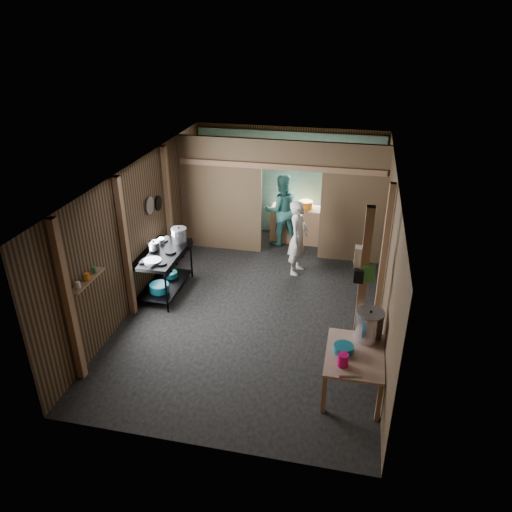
% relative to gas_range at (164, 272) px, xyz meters
% --- Properties ---
extents(floor, '(4.50, 7.00, 0.00)m').
position_rel_gas_range_xyz_m(floor, '(1.88, -0.02, -0.44)').
color(floor, black).
rests_on(floor, ground).
extents(ceiling, '(4.50, 7.00, 0.00)m').
position_rel_gas_range_xyz_m(ceiling, '(1.88, -0.02, 2.16)').
color(ceiling, '#4F4D4C').
rests_on(ceiling, ground).
extents(wall_back, '(4.50, 0.00, 2.60)m').
position_rel_gas_range_xyz_m(wall_back, '(1.88, 3.48, 0.86)').
color(wall_back, brown).
rests_on(wall_back, ground).
extents(wall_front, '(4.50, 0.00, 2.60)m').
position_rel_gas_range_xyz_m(wall_front, '(1.88, -3.52, 0.86)').
color(wall_front, brown).
rests_on(wall_front, ground).
extents(wall_left, '(0.00, 7.00, 2.60)m').
position_rel_gas_range_xyz_m(wall_left, '(-0.37, -0.02, 0.86)').
color(wall_left, brown).
rests_on(wall_left, ground).
extents(wall_right, '(0.00, 7.00, 2.60)m').
position_rel_gas_range_xyz_m(wall_right, '(4.13, -0.02, 0.86)').
color(wall_right, brown).
rests_on(wall_right, ground).
extents(partition_left, '(1.85, 0.10, 2.60)m').
position_rel_gas_range_xyz_m(partition_left, '(0.55, 2.18, 0.86)').
color(partition_left, brown).
rests_on(partition_left, floor).
extents(partition_right, '(1.35, 0.10, 2.60)m').
position_rel_gas_range_xyz_m(partition_right, '(3.46, 2.18, 0.86)').
color(partition_right, brown).
rests_on(partition_right, floor).
extents(partition_header, '(1.30, 0.10, 0.60)m').
position_rel_gas_range_xyz_m(partition_header, '(2.13, 2.18, 1.86)').
color(partition_header, brown).
rests_on(partition_header, wall_back).
extents(turquoise_panel, '(4.40, 0.06, 2.50)m').
position_rel_gas_range_xyz_m(turquoise_panel, '(1.88, 3.42, 0.81)').
color(turquoise_panel, '#75ADAE').
rests_on(turquoise_panel, wall_back).
extents(back_counter, '(1.20, 0.50, 0.85)m').
position_rel_gas_range_xyz_m(back_counter, '(2.18, 2.93, -0.01)').
color(back_counter, '#8E633E').
rests_on(back_counter, floor).
extents(wall_clock, '(0.20, 0.03, 0.20)m').
position_rel_gas_range_xyz_m(wall_clock, '(2.13, 3.38, 1.46)').
color(wall_clock, silver).
rests_on(wall_clock, wall_back).
extents(post_left_a, '(0.10, 0.12, 2.60)m').
position_rel_gas_range_xyz_m(post_left_a, '(-0.30, -2.62, 0.86)').
color(post_left_a, '#8E633E').
rests_on(post_left_a, floor).
extents(post_left_b, '(0.10, 0.12, 2.60)m').
position_rel_gas_range_xyz_m(post_left_b, '(-0.30, -0.82, 0.86)').
color(post_left_b, '#8E633E').
rests_on(post_left_b, floor).
extents(post_left_c, '(0.10, 0.12, 2.60)m').
position_rel_gas_range_xyz_m(post_left_c, '(-0.30, 1.18, 0.86)').
color(post_left_c, '#8E633E').
rests_on(post_left_c, floor).
extents(post_right, '(0.10, 0.12, 2.60)m').
position_rel_gas_range_xyz_m(post_right, '(4.06, -0.22, 0.86)').
color(post_right, '#8E633E').
rests_on(post_right, floor).
extents(post_free, '(0.12, 0.12, 2.60)m').
position_rel_gas_range_xyz_m(post_free, '(3.73, -1.32, 0.86)').
color(post_free, '#8E633E').
rests_on(post_free, floor).
extents(cross_beam, '(4.40, 0.12, 0.12)m').
position_rel_gas_range_xyz_m(cross_beam, '(1.88, 2.13, 1.61)').
color(cross_beam, '#8E633E').
rests_on(cross_beam, wall_left).
extents(pan_lid_big, '(0.03, 0.34, 0.34)m').
position_rel_gas_range_xyz_m(pan_lid_big, '(-0.33, 0.38, 1.21)').
color(pan_lid_big, gray).
rests_on(pan_lid_big, wall_left).
extents(pan_lid_small, '(0.03, 0.30, 0.30)m').
position_rel_gas_range_xyz_m(pan_lid_small, '(-0.33, 0.78, 1.11)').
color(pan_lid_small, black).
rests_on(pan_lid_small, wall_left).
extents(wall_shelf, '(0.14, 0.80, 0.03)m').
position_rel_gas_range_xyz_m(wall_shelf, '(-0.27, -2.12, 0.96)').
color(wall_shelf, '#8E633E').
rests_on(wall_shelf, wall_left).
extents(jar_white, '(0.07, 0.07, 0.10)m').
position_rel_gas_range_xyz_m(jar_white, '(-0.27, -2.37, 1.03)').
color(jar_white, silver).
rests_on(jar_white, wall_shelf).
extents(jar_yellow, '(0.08, 0.08, 0.10)m').
position_rel_gas_range_xyz_m(jar_yellow, '(-0.27, -2.12, 1.03)').
color(jar_yellow, orange).
rests_on(jar_yellow, wall_shelf).
extents(jar_green, '(0.06, 0.06, 0.10)m').
position_rel_gas_range_xyz_m(jar_green, '(-0.27, -1.90, 1.03)').
color(jar_green, '#398433').
rests_on(jar_green, wall_shelf).
extents(bag_white, '(0.22, 0.15, 0.32)m').
position_rel_gas_range_xyz_m(bag_white, '(3.68, -1.24, 1.34)').
color(bag_white, silver).
rests_on(bag_white, post_free).
extents(bag_green, '(0.16, 0.12, 0.24)m').
position_rel_gas_range_xyz_m(bag_green, '(3.80, -1.38, 1.16)').
color(bag_green, '#398433').
rests_on(bag_green, post_free).
extents(bag_black, '(0.14, 0.10, 0.20)m').
position_rel_gas_range_xyz_m(bag_black, '(3.66, -1.40, 1.11)').
color(bag_black, black).
rests_on(bag_black, post_free).
extents(gas_range, '(0.76, 1.49, 0.88)m').
position_rel_gas_range_xyz_m(gas_range, '(0.00, 0.00, 0.00)').
color(gas_range, black).
rests_on(gas_range, floor).
extents(prep_table, '(0.81, 1.12, 0.66)m').
position_rel_gas_range_xyz_m(prep_table, '(3.71, -2.05, -0.11)').
color(prep_table, '#A97B68').
rests_on(prep_table, floor).
extents(stove_pot_large, '(0.36, 0.36, 0.31)m').
position_rel_gas_range_xyz_m(stove_pot_large, '(0.17, 0.50, 0.57)').
color(stove_pot_large, silver).
rests_on(stove_pot_large, gas_range).
extents(stove_pot_med, '(0.26, 0.26, 0.20)m').
position_rel_gas_range_xyz_m(stove_pot_med, '(-0.17, 0.04, 0.52)').
color(stove_pot_med, silver).
rests_on(stove_pot_med, gas_range).
extents(stove_saucepan, '(0.20, 0.20, 0.10)m').
position_rel_gas_range_xyz_m(stove_saucepan, '(-0.17, 0.36, 0.49)').
color(stove_saucepan, silver).
rests_on(stove_saucepan, gas_range).
extents(frying_pan, '(0.46, 0.61, 0.07)m').
position_rel_gas_range_xyz_m(frying_pan, '(0.00, -0.44, 0.47)').
color(frying_pan, gray).
rests_on(frying_pan, gas_range).
extents(blue_tub_front, '(0.37, 0.37, 0.15)m').
position_rel_gas_range_xyz_m(blue_tub_front, '(0.00, -0.27, -0.19)').
color(blue_tub_front, '#0F5C6D').
rests_on(blue_tub_front, gas_range).
extents(blue_tub_back, '(0.27, 0.27, 0.11)m').
position_rel_gas_range_xyz_m(blue_tub_back, '(0.00, 0.30, -0.21)').
color(blue_tub_back, '#0F5C6D').
rests_on(blue_tub_back, gas_range).
extents(stock_pot, '(0.46, 0.46, 0.48)m').
position_rel_gas_range_xyz_m(stock_pot, '(3.88, -1.65, 0.44)').
color(stock_pot, silver).
rests_on(stock_pot, prep_table).
extents(wash_basin, '(0.35, 0.35, 0.11)m').
position_rel_gas_range_xyz_m(wash_basin, '(3.55, -2.04, 0.28)').
color(wash_basin, '#0F5C6D').
rests_on(wash_basin, prep_table).
extents(pink_bucket, '(0.15, 0.15, 0.18)m').
position_rel_gas_range_xyz_m(pink_bucket, '(3.55, -2.35, 0.31)').
color(pink_bucket, '#BF0958').
rests_on(pink_bucket, prep_table).
extents(knife, '(0.30, 0.10, 0.01)m').
position_rel_gas_range_xyz_m(knife, '(3.67, -2.56, 0.23)').
color(knife, silver).
rests_on(knife, prep_table).
extents(yellow_tub, '(0.32, 0.32, 0.18)m').
position_rel_gas_range_xyz_m(yellow_tub, '(2.38, 2.93, 0.50)').
color(yellow_tub, orange).
rests_on(yellow_tub, back_counter).
extents(red_cup, '(0.13, 0.13, 0.15)m').
position_rel_gas_range_xyz_m(red_cup, '(1.86, 2.93, 0.49)').
color(red_cup, '#B20002').
rests_on(red_cup, back_counter).
extents(cook, '(0.49, 0.65, 1.59)m').
position_rel_gas_range_xyz_m(cook, '(2.42, 1.37, 0.36)').
color(cook, silver).
rests_on(cook, floor).
extents(worker_back, '(1.02, 0.93, 1.70)m').
position_rel_gas_range_xyz_m(worker_back, '(1.84, 2.71, 0.41)').
color(worker_back, '#367C74').
rests_on(worker_back, floor).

